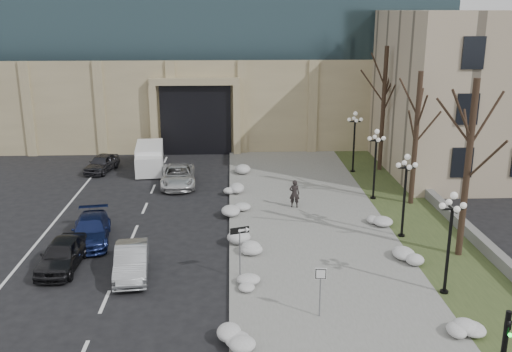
# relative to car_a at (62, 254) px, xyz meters

# --- Properties ---
(sidewalk) EXTENTS (9.00, 40.00, 0.12)m
(sidewalk) POSITION_rel_car_a_xyz_m (12.70, 4.56, -0.67)
(sidewalk) COLOR gray
(sidewalk) RESTS_ON ground
(curb) EXTENTS (0.30, 40.00, 0.14)m
(curb) POSITION_rel_car_a_xyz_m (8.20, 4.56, -0.66)
(curb) COLOR gray
(curb) RESTS_ON ground
(grass_strip) EXTENTS (4.00, 40.00, 0.10)m
(grass_strip) POSITION_rel_car_a_xyz_m (19.20, 4.56, -0.68)
(grass_strip) COLOR #384723
(grass_strip) RESTS_ON ground
(stone_wall) EXTENTS (0.50, 30.00, 0.70)m
(stone_wall) POSITION_rel_car_a_xyz_m (21.20, 6.56, -0.38)
(stone_wall) COLOR slate
(stone_wall) RESTS_ON ground
(car_a) EXTENTS (1.85, 4.32, 1.46)m
(car_a) POSITION_rel_car_a_xyz_m (0.00, 0.00, 0.00)
(car_a) COLOR black
(car_a) RESTS_ON ground
(car_b) EXTENTS (1.98, 4.43, 1.41)m
(car_b) POSITION_rel_car_a_xyz_m (3.46, -0.88, -0.02)
(car_b) COLOR #9C9FA3
(car_b) RESTS_ON ground
(car_c) EXTENTS (2.57, 4.92, 1.36)m
(car_c) POSITION_rel_car_a_xyz_m (0.62, 3.26, -0.05)
(car_c) COLOR navy
(car_c) RESTS_ON ground
(car_d) EXTENTS (2.73, 5.29, 1.43)m
(car_d) POSITION_rel_car_a_xyz_m (4.40, 13.36, -0.02)
(car_d) COLOR silver
(car_d) RESTS_ON ground
(car_e) EXTENTS (2.40, 4.18, 1.34)m
(car_e) POSITION_rel_car_a_xyz_m (-1.80, 17.26, -0.06)
(car_e) COLOR #313136
(car_e) RESTS_ON ground
(pedestrian) EXTENTS (0.70, 0.51, 1.78)m
(pedestrian) POSITION_rel_car_a_xyz_m (12.12, 8.03, 0.28)
(pedestrian) COLOR black
(pedestrian) RESTS_ON sidewalk
(box_truck) EXTENTS (2.57, 5.98, 1.84)m
(box_truck) POSITION_rel_car_a_xyz_m (1.81, 17.72, 0.17)
(box_truck) COLOR silver
(box_truck) RESTS_ON ground
(one_way_sign) EXTENTS (0.95, 0.41, 2.55)m
(one_way_sign) POSITION_rel_car_a_xyz_m (8.71, -1.41, 1.37)
(one_way_sign) COLOR slate
(one_way_sign) RESTS_ON ground
(keep_sign) EXTENTS (0.48, 0.11, 2.24)m
(keep_sign) POSITION_rel_car_a_xyz_m (11.71, -5.22, 0.92)
(keep_sign) COLOR slate
(keep_sign) RESTS_ON ground
(snow_clump_b) EXTENTS (1.10, 1.60, 0.36)m
(snow_clump_b) POSITION_rel_car_a_xyz_m (8.42, -7.00, -0.43)
(snow_clump_b) COLOR silver
(snow_clump_b) RESTS_ON sidewalk
(snow_clump_c) EXTENTS (1.10, 1.60, 0.36)m
(snow_clump_c) POSITION_rel_car_a_xyz_m (8.86, -2.46, -0.43)
(snow_clump_c) COLOR silver
(snow_clump_c) RESTS_ON sidewalk
(snow_clump_d) EXTENTS (1.10, 1.60, 0.36)m
(snow_clump_d) POSITION_rel_car_a_xyz_m (8.56, 2.48, -0.43)
(snow_clump_d) COLOR silver
(snow_clump_d) RESTS_ON sidewalk
(snow_clump_e) EXTENTS (1.10, 1.60, 0.36)m
(snow_clump_e) POSITION_rel_car_a_xyz_m (8.44, 7.11, -0.43)
(snow_clump_e) COLOR silver
(snow_clump_e) RESTS_ON sidewalk
(snow_clump_f) EXTENTS (1.10, 1.60, 0.36)m
(snow_clump_f) POSITION_rel_car_a_xyz_m (8.40, 11.00, -0.43)
(snow_clump_f) COLOR silver
(snow_clump_f) RESTS_ON sidewalk
(snow_clump_g) EXTENTS (1.10, 1.60, 0.36)m
(snow_clump_g) POSITION_rel_car_a_xyz_m (8.84, 15.63, -0.43)
(snow_clump_g) COLOR silver
(snow_clump_g) RESTS_ON sidewalk
(snow_clump_h) EXTENTS (1.10, 1.60, 0.36)m
(snow_clump_h) POSITION_rel_car_a_xyz_m (17.04, -6.84, -0.43)
(snow_clump_h) COLOR silver
(snow_clump_h) RESTS_ON sidewalk
(snow_clump_i) EXTENTS (1.10, 1.60, 0.36)m
(snow_clump_i) POSITION_rel_car_a_xyz_m (16.77, -0.18, -0.43)
(snow_clump_i) COLOR silver
(snow_clump_i) RESTS_ON sidewalk
(snow_clump_j) EXTENTS (1.10, 1.60, 0.36)m
(snow_clump_j) POSITION_rel_car_a_xyz_m (16.70, 5.13, -0.43)
(snow_clump_j) COLOR silver
(snow_clump_j) RESTS_ON sidewalk
(snow_clump_k) EXTENTS (1.10, 1.60, 0.36)m
(snow_clump_k) POSITION_rel_car_a_xyz_m (8.92, 1.16, -0.43)
(snow_clump_k) COLOR silver
(snow_clump_k) RESTS_ON sidewalk
(lamppost_a) EXTENTS (1.18, 1.18, 4.76)m
(lamppost_a) POSITION_rel_car_a_xyz_m (17.50, -3.44, 2.35)
(lamppost_a) COLOR black
(lamppost_a) RESTS_ON ground
(lamppost_b) EXTENTS (1.18, 1.18, 4.76)m
(lamppost_b) POSITION_rel_car_a_xyz_m (17.50, 3.06, 2.35)
(lamppost_b) COLOR black
(lamppost_b) RESTS_ON ground
(lamppost_c) EXTENTS (1.18, 1.18, 4.76)m
(lamppost_c) POSITION_rel_car_a_xyz_m (17.50, 9.56, 2.35)
(lamppost_c) COLOR black
(lamppost_c) RESTS_ON ground
(lamppost_d) EXTENTS (1.18, 1.18, 4.76)m
(lamppost_d) POSITION_rel_car_a_xyz_m (17.50, 16.06, 2.35)
(lamppost_d) COLOR black
(lamppost_d) RESTS_ON ground
(tree_near) EXTENTS (3.20, 3.20, 9.00)m
(tree_near) POSITION_rel_car_a_xyz_m (19.70, 0.56, 5.10)
(tree_near) COLOR black
(tree_near) RESTS_ON ground
(tree_mid) EXTENTS (3.20, 3.20, 8.50)m
(tree_mid) POSITION_rel_car_a_xyz_m (19.70, 8.56, 4.78)
(tree_mid) COLOR black
(tree_mid) RESTS_ON ground
(tree_far) EXTENTS (3.20, 3.20, 9.50)m
(tree_far) POSITION_rel_car_a_xyz_m (19.70, 16.56, 5.42)
(tree_far) COLOR black
(tree_far) RESTS_ON ground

